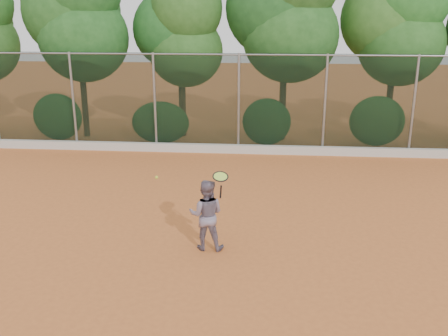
{
  "coord_description": "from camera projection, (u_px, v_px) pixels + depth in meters",
  "views": [
    {
      "loc": [
        0.99,
        -10.41,
        4.84
      ],
      "look_at": [
        0.0,
        1.0,
        1.25
      ],
      "focal_mm": 40.0,
      "sensor_mm": 36.0,
      "label": 1
    }
  ],
  "objects": [
    {
      "name": "ground",
      "position": [
        220.0,
        233.0,
        11.43
      ],
      "size": [
        80.0,
        80.0,
        0.0
      ],
      "primitive_type": "plane",
      "color": "#C9692F",
      "rests_on": "ground"
    },
    {
      "name": "tennis_player",
      "position": [
        206.0,
        215.0,
        10.47
      ],
      "size": [
        0.76,
        0.6,
        1.54
      ],
      "primitive_type": "imported",
      "rotation": [
        0.0,
        0.0,
        3.11
      ],
      "color": "slate",
      "rests_on": "ground"
    },
    {
      "name": "tennis_racket",
      "position": [
        221.0,
        178.0,
        10.02
      ],
      "size": [
        0.39,
        0.38,
        0.58
      ],
      "color": "black",
      "rests_on": "ground"
    },
    {
      "name": "concrete_curb",
      "position": [
        238.0,
        149.0,
        17.87
      ],
      "size": [
        24.0,
        0.2,
        0.3
      ],
      "primitive_type": "cube",
      "color": "#BCB7AE",
      "rests_on": "ground"
    },
    {
      "name": "chainlink_fence",
      "position": [
        239.0,
        101.0,
        17.53
      ],
      "size": [
        24.09,
        0.09,
        3.5
      ],
      "color": "black",
      "rests_on": "ground"
    },
    {
      "name": "tennis_ball_in_flight",
      "position": [
        157.0,
        177.0,
        10.48
      ],
      "size": [
        0.07,
        0.07,
        0.07
      ],
      "color": "#C4DA31",
      "rests_on": "ground"
    },
    {
      "name": "foliage_backdrop",
      "position": [
        228.0,
        24.0,
        18.69
      ],
      "size": [
        23.7,
        3.63,
        7.55
      ],
      "color": "#3B2517",
      "rests_on": "ground"
    }
  ]
}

